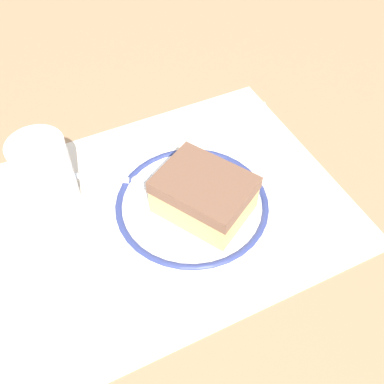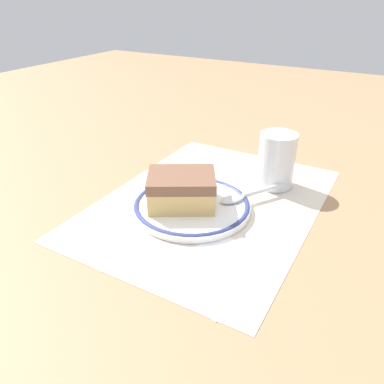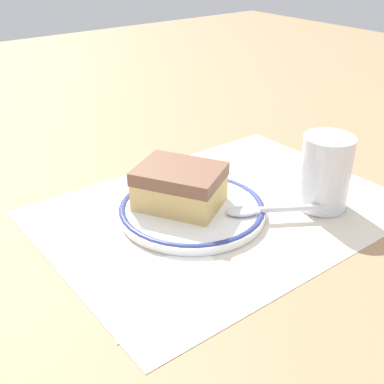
# 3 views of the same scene
# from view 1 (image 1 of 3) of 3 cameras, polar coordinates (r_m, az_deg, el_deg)

# --- Properties ---
(ground_plane) EXTENTS (2.40, 2.40, 0.00)m
(ground_plane) POSITION_cam_1_polar(r_m,az_deg,el_deg) (0.53, -4.12, -2.44)
(ground_plane) COLOR #9E7551
(placemat) EXTENTS (0.43, 0.32, 0.00)m
(placemat) POSITION_cam_1_polar(r_m,az_deg,el_deg) (0.53, -4.12, -2.39)
(placemat) COLOR beige
(placemat) RESTS_ON ground_plane
(plate) EXTENTS (0.18, 0.18, 0.01)m
(plate) POSITION_cam_1_polar(r_m,az_deg,el_deg) (0.52, 0.00, -1.68)
(plate) COLOR white
(plate) RESTS_ON placemat
(cake_slice) EXTENTS (0.12, 0.12, 0.05)m
(cake_slice) POSITION_cam_1_polar(r_m,az_deg,el_deg) (0.49, 1.55, -0.36)
(cake_slice) COLOR #DBB76B
(cake_slice) RESTS_ON plate
(spoon) EXTENTS (0.11, 0.08, 0.01)m
(spoon) POSITION_cam_1_polar(r_m,az_deg,el_deg) (0.54, -8.74, 1.53)
(spoon) COLOR silver
(spoon) RESTS_ON plate
(cup) EXTENTS (0.06, 0.06, 0.09)m
(cup) POSITION_cam_1_polar(r_m,az_deg,el_deg) (0.53, -18.00, 1.69)
(cup) COLOR silver
(cup) RESTS_ON placemat
(napkin) EXTENTS (0.15, 0.14, 0.00)m
(napkin) POSITION_cam_1_polar(r_m,az_deg,el_deg) (0.62, 4.95, 7.90)
(napkin) COLOR white
(napkin) RESTS_ON placemat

